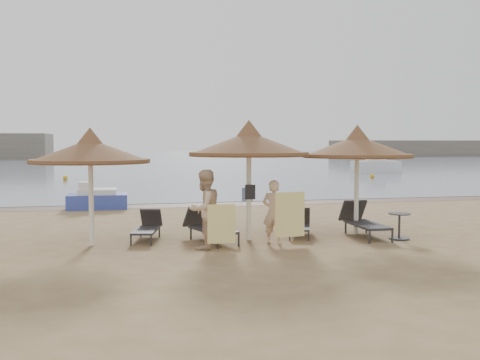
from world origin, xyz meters
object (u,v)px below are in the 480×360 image
at_px(lounger_near_left, 208,226).
at_px(palapa_left, 90,152).
at_px(palapa_center, 249,144).
at_px(pedal_boat, 97,198).
at_px(palapa_right, 357,147).
at_px(lounger_far_right, 363,221).
at_px(lounger_near_right, 300,224).
at_px(person_left, 205,203).
at_px(person_right, 274,207).
at_px(lounger_far_left, 148,226).
at_px(side_table, 399,227).

bearing_deg(lounger_near_left, palapa_left, 161.17).
bearing_deg(palapa_center, pedal_boat, 118.73).
distance_m(palapa_right, lounger_far_right, 2.06).
height_order(lounger_near_right, lounger_far_right, lounger_far_right).
relative_size(palapa_left, pedal_boat, 1.31).
xyz_separation_m(person_left, person_right, (1.80, 0.22, -0.17)).
height_order(person_right, pedal_boat, person_right).
bearing_deg(pedal_boat, lounger_far_right, -45.93).
distance_m(palapa_center, pedal_boat, 9.19).
relative_size(person_left, pedal_boat, 0.98).
bearing_deg(lounger_far_left, palapa_center, -1.14).
bearing_deg(lounger_far_right, lounger_near_right, 165.99).
height_order(lounger_far_right, pedal_boat, pedal_boat).
bearing_deg(side_table, pedal_boat, 133.77).
height_order(palapa_center, lounger_far_right, palapa_center).
xyz_separation_m(palapa_left, lounger_near_left, (2.95, 0.05, -1.96)).
bearing_deg(lounger_far_left, pedal_boat, 115.75).
xyz_separation_m(lounger_far_left, person_right, (3.11, -1.38, 0.61)).
bearing_deg(lounger_far_right, person_right, -165.53).
bearing_deg(side_table, palapa_center, 168.98).
xyz_separation_m(side_table, person_left, (-5.27, -0.18, 0.79)).
relative_size(lounger_near_right, person_left, 0.76).
height_order(lounger_far_left, lounger_far_right, lounger_far_right).
bearing_deg(lounger_far_left, palapa_right, 9.19).
bearing_deg(person_right, person_left, 36.95).
relative_size(lounger_far_left, lounger_near_right, 1.04).
bearing_deg(side_table, person_left, -178.02).
height_order(palapa_center, lounger_far_left, palapa_center).
height_order(side_table, person_right, person_right).
bearing_deg(person_right, palapa_left, 20.37).
bearing_deg(person_left, palapa_center, 178.87).
xyz_separation_m(palapa_left, lounger_near_right, (5.58, 0.35, -2.03)).
distance_m(person_left, person_right, 1.82).
bearing_deg(person_left, pedal_boat, -108.17).
distance_m(lounger_far_left, lounger_near_right, 4.19).
bearing_deg(palapa_left, person_right, -9.59).
xyz_separation_m(palapa_right, side_table, (0.76, -1.06, -2.12)).
bearing_deg(person_left, side_table, 145.09).
height_order(palapa_right, person_right, palapa_right).
bearing_deg(palapa_center, lounger_near_left, 175.85).
bearing_deg(person_right, side_table, -150.68).
height_order(palapa_center, palapa_right, palapa_center).
relative_size(palapa_center, lounger_near_left, 1.56).
relative_size(side_table, person_left, 0.31).
relative_size(palapa_left, lounger_far_left, 1.68).
distance_m(lounger_near_left, lounger_near_right, 2.65).
distance_m(person_left, pedal_boat, 9.31).
bearing_deg(side_table, lounger_near_right, 154.38).
bearing_deg(person_left, lounger_far_right, 154.17).
bearing_deg(lounger_far_right, lounger_far_left, 173.91).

